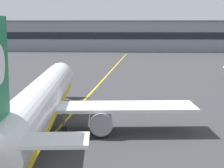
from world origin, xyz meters
The scene contains 4 objects.
taxiway_centreline centered at (0.00, 30.00, 0.00)m, with size 0.30×180.00×0.01m, color yellow.
airliner_foreground centered at (-2.24, 11.53, 3.37)m, with size 32.29×41.52×11.65m.
safety_cone_by_nose_gear centered at (-1.88, 27.53, 0.26)m, with size 0.44×0.44×0.55m.
terminal_building centered at (-5.99, 135.58, 6.39)m, with size 168.30×12.40×12.76m.
Camera 1 is at (7.20, -25.90, 11.13)m, focal length 61.24 mm.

